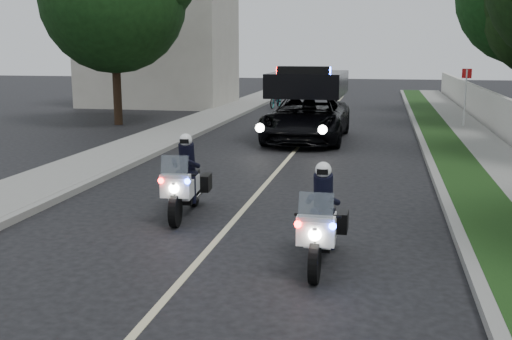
% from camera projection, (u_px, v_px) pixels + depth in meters
% --- Properties ---
extents(ground, '(120.00, 120.00, 0.00)m').
position_uv_depth(ground, '(183.00, 279.00, 8.76)').
color(ground, black).
rests_on(ground, ground).
extents(curb_right, '(0.20, 60.00, 0.15)m').
position_uv_depth(curb_right, '(429.00, 161.00, 17.53)').
color(curb_right, gray).
rests_on(curb_right, ground).
extents(grass_verge, '(1.20, 60.00, 0.16)m').
position_uv_depth(grass_verge, '(455.00, 162.00, 17.39)').
color(grass_verge, '#193814').
rests_on(grass_verge, ground).
extents(sidewalk_right, '(1.40, 60.00, 0.16)m').
position_uv_depth(sidewalk_right, '(503.00, 163.00, 17.13)').
color(sidewalk_right, gray).
rests_on(sidewalk_right, ground).
extents(curb_left, '(0.20, 60.00, 0.15)m').
position_uv_depth(curb_left, '(160.00, 151.00, 19.16)').
color(curb_left, gray).
rests_on(curb_left, ground).
extents(sidewalk_left, '(2.00, 60.00, 0.16)m').
position_uv_depth(sidewalk_left, '(127.00, 150.00, 19.38)').
color(sidewalk_left, gray).
rests_on(sidewalk_left, ground).
extents(building_far, '(8.00, 6.00, 7.00)m').
position_uv_depth(building_far, '(159.00, 44.00, 35.03)').
color(building_far, '#A8A396').
rests_on(building_far, ground).
extents(lane_marking, '(0.12, 50.00, 0.01)m').
position_uv_depth(lane_marking, '(288.00, 158.00, 18.36)').
color(lane_marking, '#BFB78C').
rests_on(lane_marking, ground).
extents(police_moto_left, '(0.83, 1.96, 1.63)m').
position_uv_depth(police_moto_left, '(186.00, 215.00, 12.10)').
color(police_moto_left, silver).
rests_on(police_moto_left, ground).
extents(police_moto_right, '(0.67, 1.86, 1.58)m').
position_uv_depth(police_moto_right, '(320.00, 264.00, 9.37)').
color(police_moto_right, white).
rests_on(police_moto_right, ground).
extents(police_suv, '(2.78, 5.90, 2.86)m').
position_uv_depth(police_suv, '(307.00, 140.00, 21.99)').
color(police_suv, black).
rests_on(police_suv, ground).
extents(bicycle, '(0.86, 1.89, 0.96)m').
position_uv_depth(bicycle, '(276.00, 108.00, 34.06)').
color(bicycle, black).
rests_on(bicycle, ground).
extents(cyclist, '(0.59, 0.40, 1.65)m').
position_uv_depth(cyclist, '(276.00, 108.00, 34.06)').
color(cyclist, black).
rests_on(cyclist, ground).
extents(sign_post, '(0.51, 0.51, 2.54)m').
position_uv_depth(sign_post, '(463.00, 129.00, 25.01)').
color(sign_post, red).
rests_on(sign_post, ground).
extents(tree_left_near, '(6.51, 6.51, 10.21)m').
position_uv_depth(tree_left_near, '(119.00, 125.00, 26.53)').
color(tree_left_near, '#143712').
rests_on(tree_left_near, ground).
extents(tree_left_far, '(6.59, 6.59, 9.13)m').
position_uv_depth(tree_left_far, '(164.00, 106.00, 35.10)').
color(tree_left_far, '#19320F').
rests_on(tree_left_far, ground).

